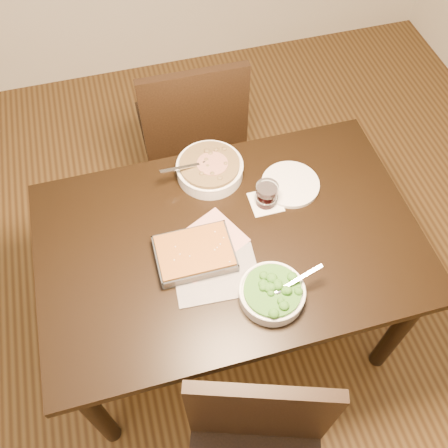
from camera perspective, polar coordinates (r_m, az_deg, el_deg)
name	(u,v)px	position (r m, az deg, el deg)	size (l,w,h in m)	color
ground	(228,320)	(2.49, 0.47, -10.96)	(4.00, 4.00, 0.00)	#3F2712
table	(229,252)	(1.91, 0.61, -3.27)	(1.40, 0.90, 0.75)	black
magazine_a	(205,244)	(1.81, -2.15, -2.32)	(0.27, 0.20, 0.01)	#AE3931
magazine_b	(217,274)	(1.75, -0.86, -5.76)	(0.29, 0.21, 0.01)	#27272F
coaster	(266,202)	(1.93, 4.79, 2.51)	(0.12, 0.12, 0.00)	white
stew_bowl	(210,168)	(1.98, -1.64, 6.37)	(0.29, 0.27, 0.10)	white
broccoli_bowl	(272,293)	(1.69, 5.52, -7.82)	(0.25, 0.22, 0.09)	white
baking_dish	(195,254)	(1.77, -3.37, -3.39)	(0.27, 0.20, 0.05)	silver
wine_tumbler	(267,194)	(1.89, 4.90, 3.44)	(0.09, 0.09, 0.10)	black
dinner_plate	(290,184)	(1.98, 7.59, 4.53)	(0.23, 0.23, 0.02)	white
chair_far	(192,130)	(2.45, -3.71, 10.67)	(0.47, 0.47, 1.00)	black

